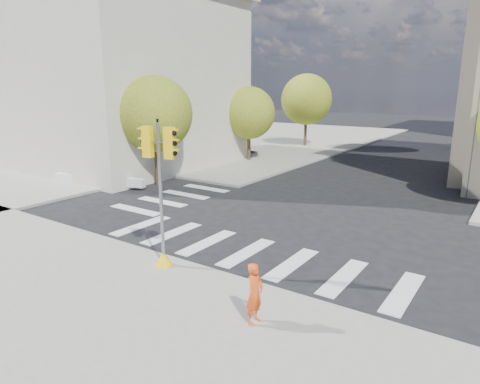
{
  "coord_description": "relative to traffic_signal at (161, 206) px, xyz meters",
  "views": [
    {
      "loc": [
        7.76,
        -13.91,
        5.78
      ],
      "look_at": [
        -0.61,
        -1.69,
        2.1
      ],
      "focal_mm": 32.0,
      "sensor_mm": 36.0,
      "label": 1
    }
  ],
  "objects": [
    {
      "name": "classical_building",
      "position": [
        -18.48,
        12.71,
        4.3
      ],
      "size": [
        19.0,
        15.0,
        12.7
      ],
      "color": "beige",
      "rests_on": "ground"
    },
    {
      "name": "sidewalk_far_left",
      "position": [
        -18.48,
        30.71,
        -2.07
      ],
      "size": [
        28.0,
        40.0,
        0.15
      ],
      "primitive_type": "cube",
      "color": "gray",
      "rests_on": "ground"
    },
    {
      "name": "photographer",
      "position": [
        4.26,
        -1.25,
        -1.22
      ],
      "size": [
        0.4,
        0.58,
        1.55
      ],
      "primitive_type": "imported",
      "rotation": [
        0.0,
        0.0,
        1.62
      ],
      "color": "#E94D15",
      "rests_on": "sidewalk_near"
    },
    {
      "name": "traffic_signal",
      "position": [
        0.0,
        0.0,
        0.0
      ],
      "size": [
        1.08,
        0.56,
        4.69
      ],
      "rotation": [
        0.0,
        0.0,
        0.23
      ],
      "color": "yellow",
      "rests_on": "sidewalk_near"
    },
    {
      "name": "ground",
      "position": [
        1.52,
        4.71,
        -2.14
      ],
      "size": [
        160.0,
        160.0,
        0.0
      ],
      "primitive_type": "plane",
      "color": "black",
      "rests_on": "ground"
    },
    {
      "name": "planter_wall",
      "position": [
        -11.48,
        6.4,
        -1.74
      ],
      "size": [
        5.86,
        2.11,
        0.5
      ],
      "primitive_type": "cube",
      "rotation": [
        0.0,
        0.0,
        0.29
      ],
      "color": "silver",
      "rests_on": "sidewalk_left_near"
    },
    {
      "name": "tree_lw_far",
      "position": [
        -8.98,
        28.71,
        2.4
      ],
      "size": [
        4.8,
        4.8,
        6.95
      ],
      "color": "#382616",
      "rests_on": "ground"
    },
    {
      "name": "tree_lw_near",
      "position": [
        -8.98,
        8.71,
        2.06
      ],
      "size": [
        4.4,
        4.4,
        6.41
      ],
      "color": "#382616",
      "rests_on": "ground"
    },
    {
      "name": "tree_lw_mid",
      "position": [
        -8.98,
        18.71,
        1.62
      ],
      "size": [
        4.0,
        4.0,
        5.77
      ],
      "color": "#382616",
      "rests_on": "ground"
    }
  ]
}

